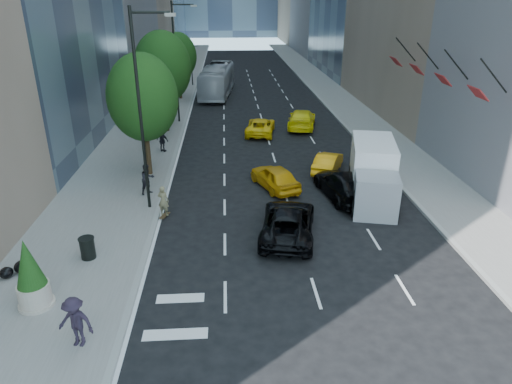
{
  "coord_description": "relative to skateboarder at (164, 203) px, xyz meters",
  "views": [
    {
      "loc": [
        -2.28,
        -18.41,
        10.58
      ],
      "look_at": [
        -0.91,
        2.26,
        1.6
      ],
      "focal_mm": 32.0,
      "sensor_mm": 36.0,
      "label": 1
    }
  ],
  "objects": [
    {
      "name": "traffic_signal",
      "position": [
        -0.8,
        37.0,
        3.42
      ],
      "size": [
        2.48,
        0.53,
        5.2
      ],
      "color": "black",
      "rests_on": "sidewalk_left"
    },
    {
      "name": "pedestrian_b",
      "position": [
        -1.3,
        10.41,
        0.16
      ],
      "size": [
        1.04,
        0.82,
        1.65
      ],
      "primitive_type": "imported",
      "rotation": [
        0.0,
        0.0,
        2.64
      ],
      "color": "black",
      "rests_on": "sidewalk_left"
    },
    {
      "name": "lamp_far",
      "position": [
        -0.72,
        19.0,
        5.0
      ],
      "size": [
        2.13,
        0.22,
        10.0
      ],
      "color": "black",
      "rests_on": "sidewalk_left"
    },
    {
      "name": "sidewalk_left",
      "position": [
        -3.4,
        27.0,
        -0.74
      ],
      "size": [
        6.0,
        120.0,
        0.15
      ],
      "primitive_type": "cube",
      "color": "slate",
      "rests_on": "ground"
    },
    {
      "name": "taxi_c",
      "position": [
        6.1,
        15.0,
        -0.16
      ],
      "size": [
        2.9,
        4.98,
        1.3
      ],
      "primitive_type": "imported",
      "rotation": [
        0.0,
        0.0,
        2.98
      ],
      "color": "yellow",
      "rests_on": "ground"
    },
    {
      "name": "pedestrian_c",
      "position": [
        -1.63,
        -9.44,
        0.24
      ],
      "size": [
        1.29,
        0.92,
        1.8
      ],
      "primitive_type": "imported",
      "rotation": [
        0.0,
        0.0,
        -0.24
      ],
      "color": "#251B29",
      "rests_on": "sidewalk_left"
    },
    {
      "name": "planter_shrub",
      "position": [
        -3.76,
        -7.26,
        0.63
      ],
      "size": [
        1.13,
        1.13,
        2.72
      ],
      "color": "#B9AB9A",
      "rests_on": "sidewalk_left"
    },
    {
      "name": "black_sedan_mercedes",
      "position": [
        9.8,
        1.91,
        -0.06
      ],
      "size": [
        2.85,
        5.42,
        1.5
      ],
      "primitive_type": "imported",
      "rotation": [
        0.0,
        0.0,
        3.29
      ],
      "color": "black",
      "rests_on": "ground"
    },
    {
      "name": "tree_near",
      "position": [
        -1.6,
        6.0,
        4.16
      ],
      "size": [
        4.2,
        4.2,
        7.46
      ],
      "color": "black",
      "rests_on": "sidewalk_left"
    },
    {
      "name": "box_truck",
      "position": [
        11.4,
        1.81,
        0.73
      ],
      "size": [
        3.65,
        6.71,
        3.04
      ],
      "rotation": [
        0.0,
        0.0,
        -0.22
      ],
      "color": "white",
      "rests_on": "ground"
    },
    {
      "name": "taxi_b",
      "position": [
        9.8,
        6.0,
        -0.19
      ],
      "size": [
        2.78,
        4.01,
        1.25
      ],
      "primitive_type": "imported",
      "rotation": [
        0.0,
        0.0,
        2.72
      ],
      "color": "#FFA50D",
      "rests_on": "ground"
    },
    {
      "name": "tree_far",
      "position": [
        -1.6,
        29.0,
        3.81
      ],
      "size": [
        3.9,
        3.9,
        6.92
      ],
      "color": "black",
      "rests_on": "sidewalk_left"
    },
    {
      "name": "taxi_d",
      "position": [
        9.8,
        16.69,
        -0.04
      ],
      "size": [
        3.3,
        5.7,
        1.55
      ],
      "primitive_type": "imported",
      "rotation": [
        0.0,
        0.0,
        2.92
      ],
      "color": "#FFE90D",
      "rests_on": "ground"
    },
    {
      "name": "black_sedan_lincoln",
      "position": [
        6.1,
        -2.38,
        -0.09
      ],
      "size": [
        3.34,
        5.57,
        1.45
      ],
      "primitive_type": "imported",
      "rotation": [
        0.0,
        0.0,
        2.95
      ],
      "color": "black",
      "rests_on": "ground"
    },
    {
      "name": "city_bus",
      "position": [
        2.4,
        31.33,
        0.85
      ],
      "size": [
        4.04,
        12.19,
        3.33
      ],
      "primitive_type": "imported",
      "rotation": [
        0.0,
        0.0,
        -0.11
      ],
      "color": "#BABCC1",
      "rests_on": "ground"
    },
    {
      "name": "garbage_bags",
      "position": [
        -5.35,
        -5.13,
        -0.42
      ],
      "size": [
        1.02,
        0.98,
        0.5
      ],
      "color": "black",
      "rests_on": "sidewalk_left"
    },
    {
      "name": "sidewalk_right",
      "position": [
        15.6,
        27.0,
        -0.74
      ],
      "size": [
        4.0,
        120.0,
        0.15
      ],
      "primitive_type": "cube",
      "color": "slate",
      "rests_on": "ground"
    },
    {
      "name": "pedestrian_a",
      "position": [
        -1.2,
        2.78,
        0.22
      ],
      "size": [
        1.09,
        1.08,
        1.77
      ],
      "primitive_type": "imported",
      "rotation": [
        0.0,
        0.0,
        0.75
      ],
      "color": "black",
      "rests_on": "sidewalk_left"
    },
    {
      "name": "lamp_near",
      "position": [
        -0.72,
        1.0,
        5.0
      ],
      "size": [
        2.13,
        0.22,
        10.0
      ],
      "color": "black",
      "rests_on": "sidewalk_left"
    },
    {
      "name": "ground",
      "position": [
        5.6,
        -3.0,
        -0.81
      ],
      "size": [
        160.0,
        160.0,
        0.0
      ],
      "primitive_type": "plane",
      "color": "black",
      "rests_on": "ground"
    },
    {
      "name": "facade_flags",
      "position": [
        16.24,
        7.0,
        5.37
      ],
      "size": [
        1.85,
        13.3,
        2.05
      ],
      "color": "black",
      "rests_on": "ground"
    },
    {
      "name": "trash_can",
      "position": [
        -2.76,
        -4.05,
        -0.2
      ],
      "size": [
        0.62,
        0.62,
        0.93
      ],
      "primitive_type": "cylinder",
      "color": "black",
      "rests_on": "sidewalk_left"
    },
    {
      "name": "taxi_a",
      "position": [
        6.1,
        3.5,
        -0.11
      ],
      "size": [
        3.02,
        4.44,
        1.4
      ],
      "primitive_type": "imported",
      "rotation": [
        0.0,
        0.0,
        3.51
      ],
      "color": "orange",
      "rests_on": "ground"
    },
    {
      "name": "tree_mid",
      "position": [
        -1.6,
        16.0,
        4.5
      ],
      "size": [
        4.5,
        4.5,
        7.99
      ],
      "color": "black",
      "rests_on": "sidewalk_left"
    },
    {
      "name": "skateboarder",
      "position": [
        0.0,
        0.0,
        0.0
      ],
      "size": [
        0.69,
        0.57,
        1.63
      ],
      "primitive_type": "imported",
      "rotation": [
        0.0,
        0.0,
        2.78
      ],
      "color": "olive",
      "rests_on": "ground"
    }
  ]
}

